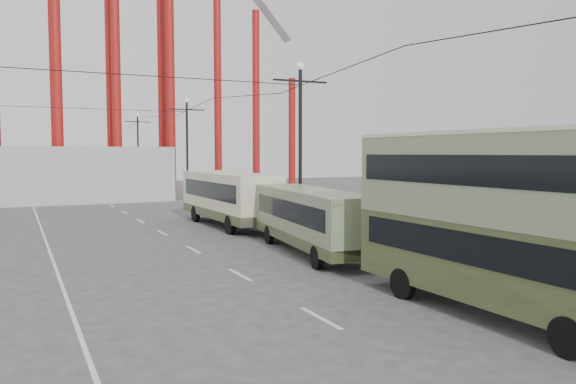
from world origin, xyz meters
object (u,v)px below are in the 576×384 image
single_decker_cream (229,196)px  double_decker_bus (498,213)px  pedestrian (319,244)px  single_decker_green (311,217)px

single_decker_cream → double_decker_bus: bearing=-90.6°
double_decker_bus → pedestrian: double_decker_bus is taller
single_decker_green → single_decker_cream: single_decker_cream is taller
double_decker_bus → single_decker_green: double_decker_bus is taller
double_decker_bus → pedestrian: size_ratio=5.11×
single_decker_cream → pedestrian: bearing=-95.6°
double_decker_bus → single_decker_green: (0.10, 10.81, -1.25)m
single_decker_green → single_decker_cream: (-0.11, 10.32, 0.24)m
double_decker_bus → single_decker_cream: size_ratio=0.90×
double_decker_bus → single_decker_green: size_ratio=0.93×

